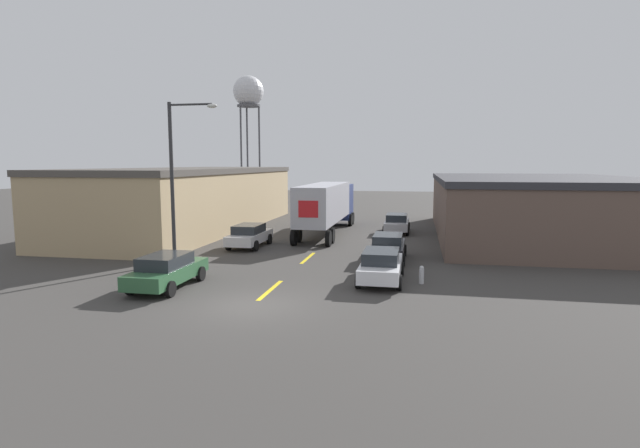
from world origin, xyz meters
TOP-DOWN VIEW (x-y plane):
  - ground_plane at (0.00, 0.00)m, footprint 160.00×160.00m
  - road_centerline at (0.00, 9.86)m, footprint 0.20×18.26m
  - warehouse_left at (-12.33, 20.74)m, footprint 9.60×27.19m
  - warehouse_right at (14.46, 21.23)m, footprint 13.88×23.06m
  - semi_truck at (-0.72, 20.21)m, footprint 2.65×14.14m
  - parked_car_right_mid at (4.54, 10.09)m, footprint 1.99×4.68m
  - parked_car_left_far at (-4.54, 12.83)m, footprint 1.99×4.68m
  - parked_car_right_near at (4.54, 4.89)m, footprint 1.99×4.68m
  - parked_car_right_far at (4.54, 21.50)m, footprint 1.99×4.68m
  - parked_car_left_near at (-4.54, 1.97)m, footprint 1.99×4.68m
  - water_tower at (-19.97, 57.56)m, footprint 4.71×4.71m
  - street_lamp at (-6.51, 7.06)m, footprint 2.77×0.32m
  - fire_hydrant at (6.37, 4.84)m, footprint 0.22×0.22m

SIDE VIEW (x-z plane):
  - ground_plane at x=0.00m, z-range 0.00..0.00m
  - road_centerline at x=0.00m, z-range 0.00..0.01m
  - fire_hydrant at x=6.37m, z-range 0.00..0.83m
  - parked_car_right_mid at x=4.54m, z-range 0.04..1.52m
  - parked_car_left_far at x=-4.54m, z-range 0.04..1.52m
  - parked_car_right_near at x=4.54m, z-range 0.04..1.52m
  - parked_car_right_far at x=4.54m, z-range 0.04..1.52m
  - parked_car_left_near at x=-4.54m, z-range 0.04..1.52m
  - warehouse_right at x=14.46m, z-range 0.00..4.44m
  - semi_truck at x=-0.72m, z-range 0.42..4.28m
  - warehouse_left at x=-12.33m, z-range 0.01..5.02m
  - street_lamp at x=-6.51m, z-range 0.68..9.28m
  - water_tower at x=-19.97m, z-range 6.69..25.48m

